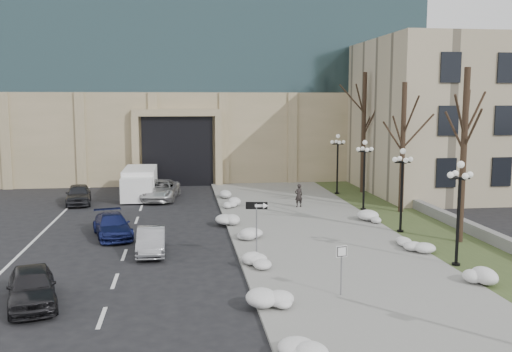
# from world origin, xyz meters

# --- Properties ---
(ground) EXTENTS (160.00, 160.00, 0.00)m
(ground) POSITION_xyz_m (0.00, 0.00, 0.00)
(ground) COLOR black
(ground) RESTS_ON ground
(sidewalk) EXTENTS (9.00, 40.00, 0.12)m
(sidewalk) POSITION_xyz_m (3.50, 14.00, 0.06)
(sidewalk) COLOR gray
(sidewalk) RESTS_ON ground
(curb) EXTENTS (0.30, 40.00, 0.14)m
(curb) POSITION_xyz_m (-1.00, 14.00, 0.07)
(curb) COLOR gray
(curb) RESTS_ON ground
(grass_strip) EXTENTS (4.00, 40.00, 0.10)m
(grass_strip) POSITION_xyz_m (10.00, 14.00, 0.05)
(grass_strip) COLOR #384824
(grass_strip) RESTS_ON ground
(stone_wall) EXTENTS (0.50, 30.00, 0.70)m
(stone_wall) POSITION_xyz_m (12.00, 16.00, 0.35)
(stone_wall) COLOR gray
(stone_wall) RESTS_ON ground
(classical_building) EXTENTS (22.00, 18.12, 12.00)m
(classical_building) POSITION_xyz_m (22.00, 27.98, 6.00)
(classical_building) COLOR tan
(classical_building) RESTS_ON ground
(car_a) EXTENTS (2.63, 4.37, 1.39)m
(car_a) POSITION_xyz_m (-9.15, 3.58, 0.70)
(car_a) COLOR black
(car_a) RESTS_ON ground
(car_b) EXTENTS (1.40, 3.81, 1.25)m
(car_b) POSITION_xyz_m (-5.22, 10.13, 0.62)
(car_b) COLOR #93949A
(car_b) RESTS_ON ground
(car_c) EXTENTS (2.77, 4.64, 1.26)m
(car_c) POSITION_xyz_m (-7.47, 13.79, 0.63)
(car_c) COLOR navy
(car_c) RESTS_ON ground
(car_d) EXTENTS (3.10, 5.57, 1.47)m
(car_d) POSITION_xyz_m (-5.31, 25.14, 0.74)
(car_d) COLOR #BDBDBD
(car_d) RESTS_ON ground
(car_e) EXTENTS (2.22, 4.36, 1.42)m
(car_e) POSITION_xyz_m (-11.00, 24.16, 0.71)
(car_e) COLOR #2C2D31
(car_e) RESTS_ON ground
(pedestrian) EXTENTS (0.67, 0.54, 1.59)m
(pedestrian) POSITION_xyz_m (4.19, 20.44, 0.91)
(pedestrian) COLOR black
(pedestrian) RESTS_ON sidewalk
(box_truck) EXTENTS (2.45, 6.80, 2.15)m
(box_truck) POSITION_xyz_m (-6.88, 26.63, 1.04)
(box_truck) COLOR white
(box_truck) RESTS_ON ground
(one_way_sign) EXTENTS (1.04, 0.38, 2.79)m
(one_way_sign) POSITION_xyz_m (-0.19, 8.02, 2.30)
(one_way_sign) COLOR slate
(one_way_sign) RESTS_ON ground
(keep_sign) EXTENTS (0.43, 0.11, 2.02)m
(keep_sign) POSITION_xyz_m (2.13, 2.83, 1.48)
(keep_sign) COLOR slate
(keep_sign) RESTS_ON ground
(snow_clump_a) EXTENTS (1.10, 1.60, 0.36)m
(snow_clump_a) POSITION_xyz_m (-0.56, -2.12, 0.30)
(snow_clump_a) COLOR silver
(snow_clump_a) RESTS_ON sidewalk
(snow_clump_b) EXTENTS (1.10, 1.60, 0.36)m
(snow_clump_b) POSITION_xyz_m (-0.64, 2.33, 0.30)
(snow_clump_b) COLOR silver
(snow_clump_b) RESTS_ON sidewalk
(snow_clump_c) EXTENTS (1.10, 1.60, 0.36)m
(snow_clump_c) POSITION_xyz_m (-0.45, 7.03, 0.30)
(snow_clump_c) COLOR silver
(snow_clump_c) RESTS_ON sidewalk
(snow_clump_d) EXTENTS (1.10, 1.60, 0.36)m
(snow_clump_d) POSITION_xyz_m (-0.42, 12.07, 0.30)
(snow_clump_d) COLOR silver
(snow_clump_d) RESTS_ON sidewalk
(snow_clump_e) EXTENTS (1.10, 1.60, 0.36)m
(snow_clump_e) POSITION_xyz_m (-0.85, 15.50, 0.30)
(snow_clump_e) COLOR silver
(snow_clump_e) RESTS_ON sidewalk
(snow_clump_f) EXTENTS (1.10, 1.60, 0.36)m
(snow_clump_f) POSITION_xyz_m (-0.39, 21.04, 0.30)
(snow_clump_f) COLOR silver
(snow_clump_f) RESTS_ON sidewalk
(snow_clump_g) EXTENTS (1.10, 1.60, 0.36)m
(snow_clump_g) POSITION_xyz_m (-0.81, 24.84, 0.30)
(snow_clump_g) COLOR silver
(snow_clump_g) RESTS_ON sidewalk
(snow_clump_h) EXTENTS (1.10, 1.60, 0.36)m
(snow_clump_h) POSITION_xyz_m (7.80, 3.43, 0.30)
(snow_clump_h) COLOR silver
(snow_clump_h) RESTS_ON sidewalk
(snow_clump_i) EXTENTS (1.10, 1.60, 0.36)m
(snow_clump_i) POSITION_xyz_m (7.50, 9.56, 0.30)
(snow_clump_i) COLOR silver
(snow_clump_i) RESTS_ON sidewalk
(snow_clump_j) EXTENTS (1.10, 1.60, 0.36)m
(snow_clump_j) POSITION_xyz_m (7.61, 15.26, 0.30)
(snow_clump_j) COLOR silver
(snow_clump_j) RESTS_ON sidewalk
(snow_clump_k) EXTENTS (1.10, 1.60, 0.36)m
(snow_clump_k) POSITION_xyz_m (7.58, 8.38, 0.30)
(snow_clump_k) COLOR silver
(snow_clump_k) RESTS_ON sidewalk
(snow_clump_l) EXTENTS (1.10, 1.60, 0.36)m
(snow_clump_l) POSITION_xyz_m (-0.80, 7.37, 0.30)
(snow_clump_l) COLOR silver
(snow_clump_l) RESTS_ON sidewalk
(lamppost_a) EXTENTS (1.18, 1.18, 4.76)m
(lamppost_a) POSITION_xyz_m (8.30, 6.00, 3.07)
(lamppost_a) COLOR black
(lamppost_a) RESTS_ON ground
(lamppost_b) EXTENTS (1.18, 1.18, 4.76)m
(lamppost_b) POSITION_xyz_m (8.30, 12.50, 3.07)
(lamppost_b) COLOR black
(lamppost_b) RESTS_ON ground
(lamppost_c) EXTENTS (1.18, 1.18, 4.76)m
(lamppost_c) POSITION_xyz_m (8.30, 19.00, 3.07)
(lamppost_c) COLOR black
(lamppost_c) RESTS_ON ground
(lamppost_d) EXTENTS (1.18, 1.18, 4.76)m
(lamppost_d) POSITION_xyz_m (8.30, 25.50, 3.07)
(lamppost_d) COLOR black
(lamppost_d) RESTS_ON ground
(tree_near) EXTENTS (3.20, 3.20, 9.00)m
(tree_near) POSITION_xyz_m (10.50, 10.00, 5.83)
(tree_near) COLOR black
(tree_near) RESTS_ON ground
(tree_mid) EXTENTS (3.20, 3.20, 8.50)m
(tree_mid) POSITION_xyz_m (10.50, 18.00, 5.50)
(tree_mid) COLOR black
(tree_mid) RESTS_ON ground
(tree_far) EXTENTS (3.20, 3.20, 9.50)m
(tree_far) POSITION_xyz_m (10.50, 26.00, 6.15)
(tree_far) COLOR black
(tree_far) RESTS_ON ground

